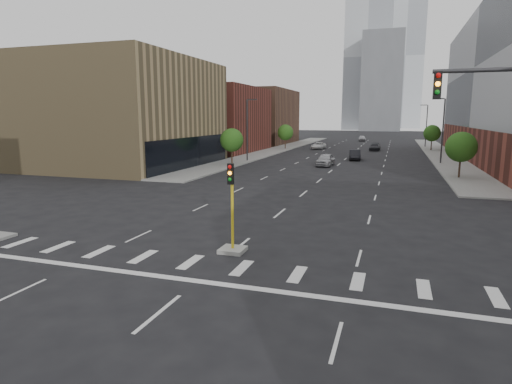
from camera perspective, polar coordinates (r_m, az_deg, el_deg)
The scene contains 22 objects.
ground at distance 13.96m, azimuth -17.29°, elevation -18.57°, with size 400.00×400.00×0.00m, color black.
sidewalk_left_far at distance 87.05m, azimuth 3.11°, elevation 5.73°, with size 5.00×92.00×0.15m, color gray.
sidewalk_right_far at distance 84.48m, azimuth 23.25°, elevation 4.81°, with size 5.00×92.00×0.15m, color gray.
building_left_mid at distance 60.85m, azimuth -17.19°, elevation 9.99°, with size 20.00×24.00×14.00m, color #917B52.
building_left_far_a at distance 83.50m, azimuth -6.74°, elevation 9.57°, with size 20.00×22.00×12.00m, color brown.
building_left_far_b at distance 107.67m, azimuth -0.88°, elevation 9.99°, with size 20.00×24.00×13.00m, color brown.
tower_left at distance 232.13m, azimuth 14.73°, elevation 16.75°, with size 22.00×22.00×70.00m, color #B2B7BC.
tower_right at distance 271.95m, azimuth 19.27°, elevation 16.55°, with size 20.00×20.00×80.00m, color #B2B7BC.
tower_mid at distance 210.57m, azimuth 16.46°, elevation 13.83°, with size 18.00×18.00×44.00m, color slate.
median_traffic_signal at distance 20.99m, azimuth -3.18°, elevation -5.47°, with size 1.20×1.20×4.40m.
streetlight_right_a at distance 65.18m, azimuth 23.58°, elevation 7.83°, with size 1.60×0.22×9.07m.
streetlight_right_b at distance 100.07m, azimuth 21.74°, elevation 8.43°, with size 1.60×0.22×9.07m.
streetlight_left at distance 63.39m, azimuth -1.11°, elevation 8.62°, with size 1.60×0.22×9.07m.
tree_left_near at distance 58.97m, azimuth -3.26°, elevation 6.92°, with size 3.20×3.20×4.85m.
tree_left_far at distance 87.58m, azimuth 3.94°, elevation 7.93°, with size 3.20×3.20×4.85m.
tree_right_near at distance 50.42m, azimuth 25.69°, elevation 5.43°, with size 3.20×3.20×4.85m.
tree_right_far at distance 90.18m, azimuth 22.43°, elevation 7.26°, with size 3.20×3.20×4.85m.
car_near_left at distance 58.47m, azimuth 9.25°, elevation 4.27°, with size 1.98×4.93×1.68m, color #A3A4A8.
car_mid_right at distance 67.46m, azimuth 13.03°, elevation 4.85°, with size 1.65×4.75×1.56m, color black.
car_far_left at distance 89.02m, azimuth 8.35°, elevation 6.14°, with size 2.32×5.02×1.40m, color white.
car_deep_right at distance 87.02m, azimuth 15.56°, elevation 5.79°, with size 1.92×4.72×1.37m, color black.
car_distant at distance 120.28m, azimuth 13.96°, elevation 6.98°, with size 1.84×4.56×1.55m, color silver.
Camera 1 is at (7.35, -9.88, 6.58)m, focal length 30.00 mm.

